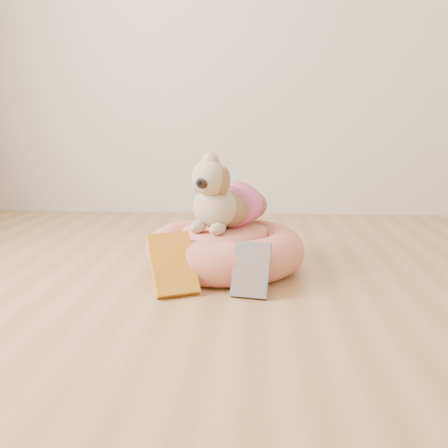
# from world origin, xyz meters

# --- Properties ---
(floor) EXTENTS (4.50, 4.50, 0.00)m
(floor) POSITION_xyz_m (0.00, 0.00, 0.00)
(floor) COLOR #AF7C48
(floor) RESTS_ON ground
(pet_bed) EXTENTS (0.63, 0.63, 0.16)m
(pet_bed) POSITION_xyz_m (-0.26, 0.98, 0.08)
(pet_bed) COLOR #E96E5B
(pet_bed) RESTS_ON floor
(dog) EXTENTS (0.44, 0.51, 0.31)m
(dog) POSITION_xyz_m (-0.27, 1.01, 0.32)
(dog) COLOR brown
(dog) RESTS_ON pet_bed
(book_yellow) EXTENTS (0.20, 0.21, 0.20)m
(book_yellow) POSITION_xyz_m (-0.43, 0.68, 0.10)
(book_yellow) COLOR yellow
(book_yellow) RESTS_ON floor
(book_white) EXTENTS (0.14, 0.13, 0.18)m
(book_white) POSITION_xyz_m (-0.16, 0.67, 0.09)
(book_white) COLOR silver
(book_white) RESTS_ON floor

